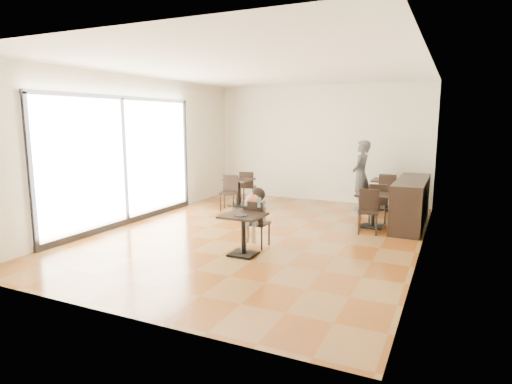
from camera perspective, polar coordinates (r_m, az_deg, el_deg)
The scene contains 23 objects.
floor at distance 8.60m, azimuth 0.49°, elevation -5.54°, with size 6.00×8.00×0.01m, color brown.
ceiling at distance 8.35m, azimuth 0.53°, elevation 16.16°, with size 6.00×8.00×0.01m, color white.
wall_back at distance 12.07m, azimuth 8.48°, elevation 6.44°, with size 6.00×0.01×3.20m, color beige.
wall_front at distance 4.99m, azimuth -18.97°, elevation 1.62°, with size 6.00×0.01×3.20m, color beige.
wall_left at distance 9.95m, azimuth -15.49°, elevation 5.54°, with size 0.01×8.00×3.20m, color beige.
wall_right at distance 7.59m, azimuth 21.64°, elevation 4.04°, with size 0.01×8.00×3.20m, color beige.
storefront_window at distance 9.57m, azimuth -17.24°, elevation 4.10°, with size 0.04×4.50×2.60m, color white.
child_table at distance 7.17m, azimuth -1.70°, elevation -5.73°, with size 0.66×0.66×0.70m, color black, non-canonical shape.
child_chair at distance 7.63m, azimuth 0.16°, elevation -4.23°, with size 0.38×0.38×0.84m, color black, non-canonical shape.
child at distance 7.61m, azimuth 0.16°, elevation -3.43°, with size 0.38×0.53×1.06m, color slate, non-canonical shape.
plate at distance 7.00m, azimuth -2.09°, elevation -3.10°, with size 0.24×0.24×0.01m, color black.
pizza_slice at distance 7.36m, azimuth -0.46°, elevation -0.78°, with size 0.25×0.19×0.06m, color tan, non-canonical shape.
adult_patron at distance 11.02m, azimuth 13.81°, elevation 2.17°, with size 0.64×0.42×1.75m, color #3D3E43.
cafe_table_mid at distance 9.33m, azimuth 15.34°, elevation -2.39°, with size 0.68×0.68×0.72m, color black, non-canonical shape.
cafe_table_left at distance 11.22m, azimuth -2.31°, elevation -0.08°, with size 0.68×0.68×0.72m, color black, non-canonical shape.
cafe_table_back at distance 11.28m, azimuth 17.03°, elevation -0.33°, with size 0.72×0.72×0.76m, color black, non-canonical shape.
chair_mid_a at distance 9.85m, azimuth 15.91°, elevation -1.36°, with size 0.39×0.39×0.87m, color black, non-canonical shape.
chair_mid_b at distance 8.79m, azimuth 14.74°, elevation -2.61°, with size 0.39×0.39×0.87m, color black, non-canonical shape.
chair_left_a at distance 11.69m, azimuth -1.08°, elevation 0.69°, with size 0.39×0.39×0.87m, color black, non-canonical shape.
chair_left_b at distance 10.72m, azimuth -3.67°, elevation -0.14°, with size 0.39×0.39×0.87m, color black, non-canonical shape.
chair_back_a at distance 11.29m, azimuth 17.28°, elevation 0.06°, with size 0.41×0.41×0.92m, color black, non-canonical shape.
chair_back_b at distance 10.73m, azimuth 16.86°, elevation -0.40°, with size 0.41×0.41×0.92m, color black, non-canonical shape.
service_counter at distance 9.74m, azimuth 19.95°, elevation -1.31°, with size 0.60×2.40×1.00m, color black.
Camera 1 is at (3.45, -7.55, 2.25)m, focal length 30.00 mm.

